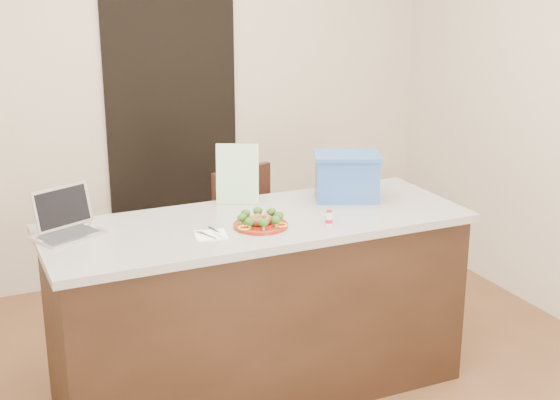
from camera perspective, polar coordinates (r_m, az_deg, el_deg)
name	(u,v)px	position (r m, az deg, el deg)	size (l,w,h in m)	color
room_shell	(279,82)	(3.38, -0.05, 8.65)	(4.00, 4.00, 4.00)	white
doorway	(173,133)	(5.36, -7.82, 4.89)	(0.90, 0.02, 2.00)	black
island	(259,306)	(3.94, -1.55, -7.75)	(2.06, 0.76, 0.92)	black
plate	(261,225)	(3.66, -1.42, -1.83)	(0.26, 0.26, 0.02)	maroon
meatballs	(261,220)	(3.65, -1.43, -1.48)	(0.10, 0.10, 0.04)	brown
broccoli	(261,217)	(3.65, -1.43, -1.22)	(0.22, 0.22, 0.04)	#1E4713
pepper_rings	(261,223)	(3.66, -1.43, -1.69)	(0.23, 0.23, 0.01)	gold
napkin	(211,235)	(3.56, -5.08, -2.56)	(0.14, 0.14, 0.01)	white
fork	(206,234)	(3.56, -5.42, -2.49)	(0.05, 0.14, 0.00)	#BBBBC0
knife	(218,234)	(3.55, -4.54, -2.47)	(0.03, 0.18, 0.01)	white
yogurt_bottle	(329,219)	(3.68, 3.60, -1.42)	(0.04, 0.04, 0.08)	beige
laptop	(66,222)	(3.69, -15.41, -1.53)	(0.35, 0.34, 0.21)	silver
leaflet	(237,174)	(3.99, -3.14, 1.91)	(0.22, 0.00, 0.31)	white
blue_box	(347,176)	(4.08, 4.90, 1.75)	(0.41, 0.36, 0.24)	#2A5298
chair	(249,239)	(4.63, -2.29, -2.84)	(0.53, 0.54, 0.95)	#34170F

